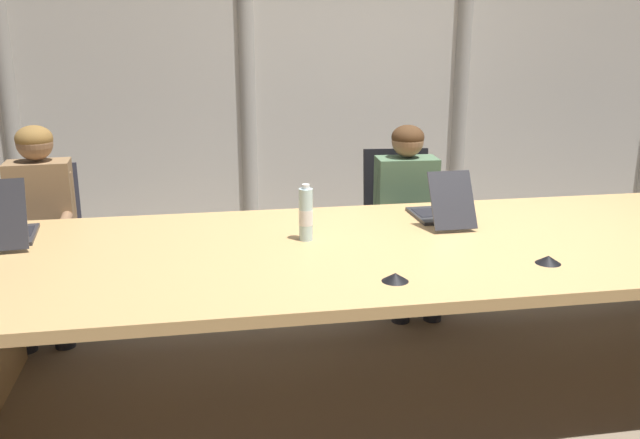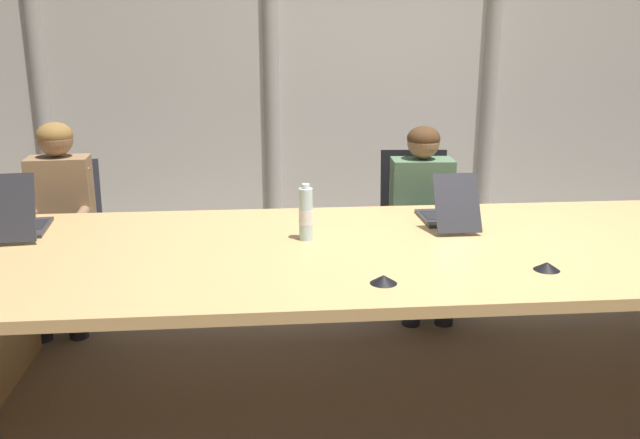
{
  "view_description": "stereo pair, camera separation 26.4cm",
  "coord_description": "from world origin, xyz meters",
  "px_view_note": "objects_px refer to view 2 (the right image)",
  "views": [
    {
      "loc": [
        -1.25,
        -2.9,
        1.71
      ],
      "look_at": [
        -0.71,
        0.12,
        0.85
      ],
      "focal_mm": 37.51,
      "sensor_mm": 36.0,
      "label": 1
    },
    {
      "loc": [
        -0.98,
        -2.94,
        1.71
      ],
      "look_at": [
        -0.71,
        0.12,
        0.85
      ],
      "focal_mm": 37.51,
      "sensor_mm": 36.0,
      "label": 2
    }
  ],
  "objects_px": {
    "person_left_mid": "(423,206)",
    "conference_mic_left_side": "(547,266)",
    "person_left_end": "(60,211)",
    "laptop_left_end": "(21,222)",
    "office_chair_left_end": "(68,256)",
    "laptop_left_mid": "(447,213)",
    "conference_mic_middle": "(384,279)",
    "water_bottle_secondary": "(306,214)",
    "office_chair_left_mid": "(415,245)"
  },
  "relations": [
    {
      "from": "office_chair_left_mid",
      "to": "conference_mic_middle",
      "type": "distance_m",
      "value": 1.78
    },
    {
      "from": "office_chair_left_end",
      "to": "office_chair_left_mid",
      "type": "height_order",
      "value": "office_chair_left_mid"
    },
    {
      "from": "laptop_left_mid",
      "to": "person_left_mid",
      "type": "relative_size",
      "value": 0.42
    },
    {
      "from": "laptop_left_end",
      "to": "laptop_left_mid",
      "type": "relative_size",
      "value": 0.98
    },
    {
      "from": "conference_mic_middle",
      "to": "office_chair_left_end",
      "type": "bearing_deg",
      "value": 135.88
    },
    {
      "from": "person_left_mid",
      "to": "conference_mic_left_side",
      "type": "distance_m",
      "value": 1.41
    },
    {
      "from": "office_chair_left_mid",
      "to": "conference_mic_middle",
      "type": "bearing_deg",
      "value": -13.13
    },
    {
      "from": "office_chair_left_end",
      "to": "laptop_left_mid",
      "type": "bearing_deg",
      "value": 60.39
    },
    {
      "from": "laptop_left_end",
      "to": "person_left_end",
      "type": "bearing_deg",
      "value": -5.38
    },
    {
      "from": "person_left_end",
      "to": "conference_mic_left_side",
      "type": "distance_m",
      "value": 2.76
    },
    {
      "from": "person_left_end",
      "to": "water_bottle_secondary",
      "type": "distance_m",
      "value": 1.67
    },
    {
      "from": "person_left_mid",
      "to": "water_bottle_secondary",
      "type": "xyz_separation_m",
      "value": [
        -0.79,
        -0.88,
        0.21
      ]
    },
    {
      "from": "laptop_left_end",
      "to": "person_left_mid",
      "type": "height_order",
      "value": "person_left_mid"
    },
    {
      "from": "laptop_left_end",
      "to": "person_left_end",
      "type": "relative_size",
      "value": 0.39
    },
    {
      "from": "laptop_left_mid",
      "to": "conference_mic_left_side",
      "type": "xyz_separation_m",
      "value": [
        0.23,
        -0.73,
        -0.04
      ]
    },
    {
      "from": "person_left_mid",
      "to": "water_bottle_secondary",
      "type": "distance_m",
      "value": 1.21
    },
    {
      "from": "laptop_left_end",
      "to": "laptop_left_mid",
      "type": "xyz_separation_m",
      "value": [
        2.14,
        -0.01,
        -0.01
      ]
    },
    {
      "from": "laptop_left_mid",
      "to": "person_left_end",
      "type": "distance_m",
      "value": 2.26
    },
    {
      "from": "person_left_end",
      "to": "water_bottle_secondary",
      "type": "height_order",
      "value": "person_left_end"
    },
    {
      "from": "office_chair_left_mid",
      "to": "person_left_end",
      "type": "bearing_deg",
      "value": -81.41
    },
    {
      "from": "conference_mic_left_side",
      "to": "person_left_end",
      "type": "bearing_deg",
      "value": 149.55
    },
    {
      "from": "person_left_end",
      "to": "office_chair_left_end",
      "type": "bearing_deg",
      "value": -174.41
    },
    {
      "from": "laptop_left_mid",
      "to": "office_chair_left_mid",
      "type": "relative_size",
      "value": 0.5
    },
    {
      "from": "office_chair_left_mid",
      "to": "conference_mic_left_side",
      "type": "distance_m",
      "value": 1.62
    },
    {
      "from": "person_left_mid",
      "to": "office_chair_left_end",
      "type": "bearing_deg",
      "value": -90.29
    },
    {
      "from": "laptop_left_end",
      "to": "conference_mic_left_side",
      "type": "relative_size",
      "value": 4.27
    },
    {
      "from": "laptop_left_end",
      "to": "conference_mic_middle",
      "type": "distance_m",
      "value": 1.86
    },
    {
      "from": "laptop_left_end",
      "to": "person_left_end",
      "type": "xyz_separation_m",
      "value": [
        -0.01,
        0.66,
        -0.12
      ]
    },
    {
      "from": "laptop_left_mid",
      "to": "water_bottle_secondary",
      "type": "xyz_separation_m",
      "value": [
        -0.75,
        -0.21,
        0.07
      ]
    },
    {
      "from": "laptop_left_end",
      "to": "conference_mic_left_side",
      "type": "distance_m",
      "value": 2.48
    },
    {
      "from": "office_chair_left_end",
      "to": "person_left_mid",
      "type": "distance_m",
      "value": 2.25
    },
    {
      "from": "person_left_mid",
      "to": "laptop_left_end",
      "type": "bearing_deg",
      "value": -69.44
    },
    {
      "from": "laptop_left_end",
      "to": "laptop_left_mid",
      "type": "bearing_deg",
      "value": -96.37
    },
    {
      "from": "office_chair_left_mid",
      "to": "water_bottle_secondary",
      "type": "distance_m",
      "value": 1.4
    },
    {
      "from": "office_chair_left_end",
      "to": "conference_mic_middle",
      "type": "relative_size",
      "value": 8.45
    },
    {
      "from": "water_bottle_secondary",
      "to": "laptop_left_end",
      "type": "bearing_deg",
      "value": 171.03
    },
    {
      "from": "person_left_mid",
      "to": "water_bottle_secondary",
      "type": "height_order",
      "value": "person_left_mid"
    },
    {
      "from": "office_chair_left_mid",
      "to": "conference_mic_middle",
      "type": "xyz_separation_m",
      "value": [
        -0.52,
        -1.65,
        0.4
      ]
    },
    {
      "from": "office_chair_left_end",
      "to": "person_left_end",
      "type": "relative_size",
      "value": 0.77
    },
    {
      "from": "laptop_left_end",
      "to": "office_chair_left_end",
      "type": "bearing_deg",
      "value": -3.65
    },
    {
      "from": "office_chair_left_end",
      "to": "conference_mic_left_side",
      "type": "bearing_deg",
      "value": 48.26
    },
    {
      "from": "laptop_left_end",
      "to": "office_chair_left_end",
      "type": "height_order",
      "value": "laptop_left_end"
    },
    {
      "from": "person_left_end",
      "to": "conference_mic_middle",
      "type": "xyz_separation_m",
      "value": [
        1.67,
        -1.49,
        0.08
      ]
    },
    {
      "from": "office_chair_left_mid",
      "to": "person_left_end",
      "type": "xyz_separation_m",
      "value": [
        -2.19,
        -0.16,
        0.33
      ]
    },
    {
      "from": "person_left_end",
      "to": "conference_mic_left_side",
      "type": "bearing_deg",
      "value": 55.29
    },
    {
      "from": "conference_mic_left_side",
      "to": "conference_mic_middle",
      "type": "relative_size",
      "value": 1.0
    },
    {
      "from": "laptop_left_mid",
      "to": "conference_mic_middle",
      "type": "height_order",
      "value": "laptop_left_mid"
    },
    {
      "from": "office_chair_left_end",
      "to": "person_left_end",
      "type": "xyz_separation_m",
      "value": [
        0.03,
        -0.16,
        0.34
      ]
    },
    {
      "from": "laptop_left_mid",
      "to": "office_chair_left_end",
      "type": "height_order",
      "value": "laptop_left_mid"
    },
    {
      "from": "laptop_left_end",
      "to": "person_left_mid",
      "type": "bearing_deg",
      "value": -79.38
    }
  ]
}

